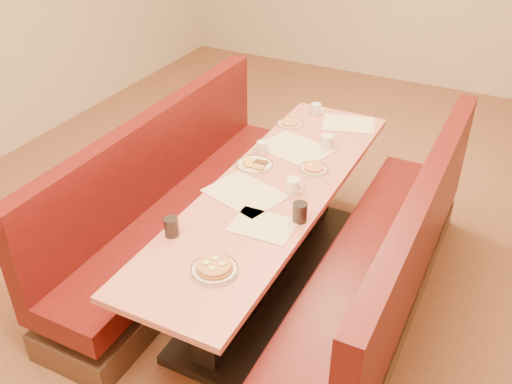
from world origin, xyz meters
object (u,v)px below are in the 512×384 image
at_px(booth_left, 177,210).
at_px(coffee_mug_a, 294,186).
at_px(coffee_mug_c, 328,141).
at_px(coffee_mug_b, 263,147).
at_px(soda_tumbler_near, 171,227).
at_px(diner_table, 272,237).
at_px(pancake_plate, 214,268).
at_px(soda_tumbler_mid, 300,212).
at_px(coffee_mug_d, 316,109).
at_px(eggs_plate, 254,164).
at_px(booth_right, 382,273).

xyz_separation_m(booth_left, coffee_mug_a, (0.86, 0.01, 0.44)).
bearing_deg(coffee_mug_c, coffee_mug_a, -98.18).
bearing_deg(coffee_mug_b, soda_tumbler_near, -69.11).
height_order(coffee_mug_c, soda_tumbler_near, soda_tumbler_near).
height_order(booth_left, soda_tumbler_near, booth_left).
height_order(diner_table, pancake_plate, pancake_plate).
bearing_deg(booth_left, soda_tumbler_mid, -13.45).
distance_m(diner_table, soda_tumbler_near, 0.85).
distance_m(booth_left, coffee_mug_c, 1.14).
height_order(coffee_mug_d, soda_tumbler_mid, soda_tumbler_mid).
bearing_deg(diner_table, coffee_mug_d, 98.29).
relative_size(booth_left, coffee_mug_b, 24.71).
bearing_deg(eggs_plate, coffee_mug_a, -25.72).
xyz_separation_m(coffee_mug_a, soda_tumbler_near, (-0.41, -0.68, 0.01)).
distance_m(eggs_plate, coffee_mug_d, 0.92).
distance_m(coffee_mug_b, coffee_mug_d, 0.73).
distance_m(booth_right, soda_tumbler_mid, 0.68).
bearing_deg(booth_left, soda_tumbler_near, -56.10).
height_order(booth_right, coffee_mug_d, booth_right).
bearing_deg(coffee_mug_c, diner_table, -109.93).
relative_size(coffee_mug_b, soda_tumbler_near, 0.94).
distance_m(coffee_mug_a, coffee_mug_b, 0.53).
xyz_separation_m(eggs_plate, coffee_mug_c, (0.33, 0.46, 0.03)).
bearing_deg(coffee_mug_c, booth_right, -55.62).
bearing_deg(coffee_mug_b, pancake_plate, -52.36).
distance_m(diner_table, pancake_plate, 0.92).
relative_size(booth_left, coffee_mug_c, 20.51).
height_order(coffee_mug_a, soda_tumbler_mid, soda_tumbler_mid).
bearing_deg(pancake_plate, eggs_plate, 106.36).
xyz_separation_m(booth_right, pancake_plate, (-0.66, -0.83, 0.41)).
bearing_deg(eggs_plate, pancake_plate, -73.64).
relative_size(eggs_plate, coffee_mug_d, 2.23).
bearing_deg(diner_table, soda_tumbler_mid, -40.85).
relative_size(booth_right, coffee_mug_a, 20.45).
relative_size(pancake_plate, coffee_mug_a, 2.02).
xyz_separation_m(coffee_mug_b, coffee_mug_c, (0.37, 0.26, 0.01)).
xyz_separation_m(pancake_plate, eggs_plate, (-0.30, 1.01, -0.00)).
bearing_deg(coffee_mug_d, soda_tumbler_near, -88.72).
distance_m(coffee_mug_b, coffee_mug_c, 0.45).
height_order(pancake_plate, eggs_plate, pancake_plate).
bearing_deg(soda_tumbler_mid, booth_left, 166.55).
bearing_deg(soda_tumbler_near, soda_tumbler_mid, 37.59).
bearing_deg(diner_table, coffee_mug_a, 4.63).
height_order(booth_right, coffee_mug_c, booth_right).
distance_m(booth_right, eggs_plate, 1.05).
xyz_separation_m(diner_table, pancake_plate, (0.07, -0.83, 0.39)).
relative_size(diner_table, coffee_mug_d, 22.51).
xyz_separation_m(booth_left, eggs_plate, (0.51, 0.18, 0.40)).
xyz_separation_m(diner_table, booth_left, (-0.73, 0.00, -0.01)).
xyz_separation_m(booth_right, eggs_plate, (-0.95, 0.18, 0.40)).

